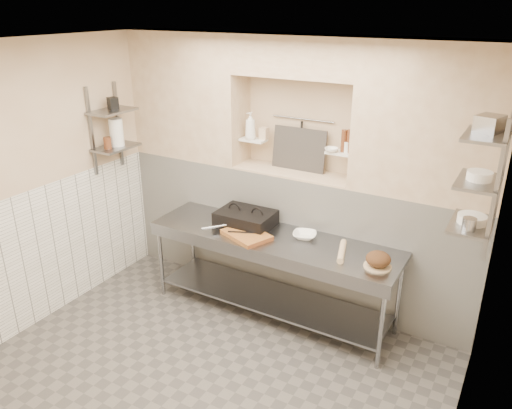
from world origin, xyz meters
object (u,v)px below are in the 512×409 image
Objects in this scene: bread_loaf at (378,259)px; jug_left at (116,132)px; panini_press at (246,218)px; cutting_board at (247,235)px; bottle_soap at (250,126)px; bowl_alcove at (331,150)px; rolling_pin at (342,251)px; prep_table at (272,260)px; mixing_bowl at (305,235)px.

jug_left reaches higher than bread_loaf.
panini_press is 0.28m from cutting_board.
bottle_soap reaches higher than bowl_alcove.
rolling_pin is 1.35× the size of jug_left.
prep_table is at bearing -179.61° from rolling_pin.
cutting_board is 3.49× the size of bowl_alcove.
bottle_soap is at bearing 112.49° from panini_press.
mixing_bowl is 1.06× the size of bread_loaf.
mixing_bowl is 0.84m from bread_loaf.
prep_table is at bearing 3.25° from jug_left.
bread_loaf reaches higher than prep_table.
mixing_bowl is (0.66, 0.03, -0.05)m from panini_press.
rolling_pin reaches higher than cutting_board.
mixing_bowl is 0.58× the size of rolling_pin.
mixing_bowl is at bearing -103.93° from bowl_alcove.
panini_press is 4.39× the size of bowl_alcove.
cutting_board is 1.33m from bread_loaf.
prep_table is 11.74× the size of bread_loaf.
rolling_pin is at bearing 168.87° from bread_loaf.
bottle_soap is (-0.18, 0.41, 0.88)m from panini_press.
rolling_pin is at bearing 0.39° from prep_table.
bread_loaf is at bearing -3.45° from prep_table.
bottle_soap is (-0.84, 0.38, 0.93)m from mixing_bowl.
prep_table is 0.52m from panini_press.
bowl_alcove is at bearing 125.33° from rolling_pin.
rolling_pin reaches higher than prep_table.
cutting_board is at bearing -172.84° from rolling_pin.
bottle_soap is (-1.29, 0.52, 0.93)m from rolling_pin.
rolling_pin is 2.75m from jug_left.
cutting_board is 0.97m from rolling_pin.
bread_loaf is (0.36, -0.07, 0.05)m from rolling_pin.
bowl_alcove reaches higher than rolling_pin.
panini_press is (-0.37, 0.12, 0.34)m from prep_table.
bowl_alcove is (0.61, 0.63, 0.81)m from cutting_board.
bottle_soap is (-1.65, 0.59, 0.88)m from bread_loaf.
mixing_bowl is (0.29, 0.15, 0.29)m from prep_table.
mixing_bowl is 0.47m from rolling_pin.
cutting_board is (-0.23, -0.12, 0.28)m from prep_table.
prep_table is 0.79m from rolling_pin.
mixing_bowl is at bearing 6.68° from jug_left.
bowl_alcove reaches higher than panini_press.
prep_table is 1.26m from bowl_alcove.
cutting_board is 1.99× the size of mixing_bowl.
bowl_alcove is (0.38, 0.51, 1.09)m from prep_table.
panini_press is 1.14m from bowl_alcove.
bowl_alcove is at bearing -1.06° from bottle_soap.
bottle_soap is at bearing 160.29° from bread_loaf.
jug_left reaches higher than panini_press.
bottle_soap is at bearing 178.94° from bowl_alcove.
prep_table is 11.08× the size of mixing_bowl.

